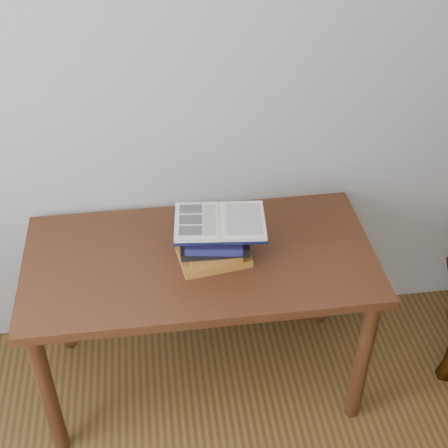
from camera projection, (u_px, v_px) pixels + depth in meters
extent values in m
cube|color=#A8A69F|center=(185.00, 62.00, 2.23)|extent=(3.50, 0.04, 2.60)
cube|color=#482012|center=(200.00, 260.00, 2.33)|extent=(1.31, 0.65, 0.04)
cylinder|color=#482012|center=(48.00, 394.00, 2.27)|extent=(0.06, 0.06, 0.66)
cylinder|color=#482012|center=(362.00, 360.00, 2.40)|extent=(0.06, 0.06, 0.66)
cylinder|color=#482012|center=(59.00, 292.00, 2.69)|extent=(0.06, 0.06, 0.66)
cylinder|color=#482012|center=(326.00, 268.00, 2.81)|extent=(0.06, 0.06, 0.66)
cube|color=olive|center=(214.00, 255.00, 2.29)|extent=(0.27, 0.21, 0.03)
cube|color=olive|center=(215.00, 252.00, 2.26)|extent=(0.19, 0.14, 0.03)
cube|color=black|center=(213.00, 240.00, 2.26)|extent=(0.25, 0.18, 0.03)
cube|color=#1C1A4E|center=(214.00, 239.00, 2.22)|extent=(0.22, 0.19, 0.03)
cube|color=#8B6547|center=(215.00, 229.00, 2.22)|extent=(0.25, 0.15, 0.03)
cube|color=black|center=(220.00, 224.00, 2.22)|extent=(0.35, 0.26, 0.01)
cube|color=beige|center=(197.00, 222.00, 2.21)|extent=(0.18, 0.23, 0.01)
cube|color=beige|center=(243.00, 221.00, 2.21)|extent=(0.18, 0.23, 0.01)
cylinder|color=beige|center=(220.00, 221.00, 2.21)|extent=(0.03, 0.22, 0.01)
cube|color=black|center=(191.00, 209.00, 2.25)|extent=(0.09, 0.06, 0.00)
cube|color=black|center=(191.00, 219.00, 2.20)|extent=(0.09, 0.06, 0.00)
cube|color=black|center=(190.00, 230.00, 2.16)|extent=(0.09, 0.06, 0.00)
cube|color=beige|center=(210.00, 219.00, 2.20)|extent=(0.06, 0.18, 0.00)
cube|color=beige|center=(244.00, 219.00, 2.21)|extent=(0.14, 0.19, 0.00)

